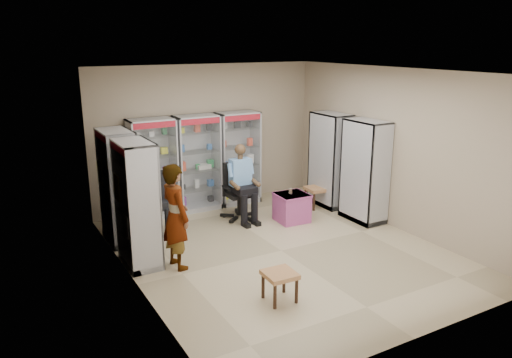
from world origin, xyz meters
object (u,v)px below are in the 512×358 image
office_chair (239,191)px  standing_man (176,216)px  cabinet_back_left (153,169)px  woven_stool_a (317,197)px  cabinet_right_near (365,171)px  woven_stool_b (280,286)px  cabinet_right_far (330,160)px  pink_trunk (292,208)px  cabinet_back_mid (197,163)px  cabinet_left_far (119,187)px  cabinet_left_near (137,204)px  seated_shopkeeper (240,184)px  wooden_chair (154,206)px  cabinet_back_right (238,158)px

office_chair → standing_man: bearing=-141.1°
cabinet_back_left → woven_stool_a: size_ratio=4.53×
cabinet_right_near → woven_stool_b: 3.77m
cabinet_right_far → pink_trunk: size_ratio=3.44×
cabinet_back_mid → cabinet_left_far: bearing=-153.7°
office_chair → cabinet_left_far: bearing=-179.6°
cabinet_left_near → woven_stool_b: (1.31, -2.11, -0.79)m
cabinet_back_mid → office_chair: (0.48, -0.93, -0.44)m
seated_shopkeeper → woven_stool_a: (1.77, -0.17, -0.50)m
standing_man → office_chair: bearing=-58.2°
cabinet_left_near → pink_trunk: size_ratio=3.44×
seated_shopkeeper → cabinet_left_far: bearing=179.2°
cabinet_back_left → woven_stool_b: size_ratio=4.75×
cabinet_left_near → wooden_chair: bearing=152.4°
cabinet_right_far → standing_man: cabinet_right_far is taller
cabinet_right_far → cabinet_right_near: size_ratio=1.00×
cabinet_back_mid → office_chair: bearing=-62.6°
cabinet_right_near → standing_man: (-3.99, -0.20, -0.16)m
wooden_chair → woven_stool_b: wooden_chair is taller
cabinet_left_far → seated_shopkeeper: size_ratio=1.39×
wooden_chair → cabinet_back_right: bearing=18.8°
woven_stool_a → standing_man: 3.92m
cabinet_back_left → standing_man: cabinet_back_left is taller
cabinet_back_left → office_chair: size_ratio=1.77×
cabinet_left_near → cabinet_back_left: bearing=155.4°
cabinet_back_mid → cabinet_back_right: size_ratio=1.00×
cabinet_left_near → wooden_chair: size_ratio=2.13×
cabinet_right_far → cabinet_right_near: (0.00, -1.10, 0.00)m
cabinet_back_mid → woven_stool_b: 4.25m
seated_shopkeeper → woven_stool_a: size_ratio=3.26×
wooden_chair → office_chair: bearing=-6.8°
office_chair → cabinet_right_far: bearing=-5.0°
wooden_chair → seated_shopkeeper: seated_shopkeeper is taller
cabinet_left_near → seated_shopkeeper: 2.60m
cabinet_back_mid → seated_shopkeeper: 1.13m
cabinet_back_right → office_chair: cabinet_back_right is taller
pink_trunk → woven_stool_a: bearing=25.6°
cabinet_right_far → woven_stool_b: bearing=133.7°
standing_man → woven_stool_b: bearing=-160.6°
cabinet_left_far → woven_stool_a: bearing=87.0°
woven_stool_a → cabinet_right_far: bearing=3.1°
cabinet_back_mid → cabinet_back_right: (0.95, 0.00, 0.00)m
cabinet_left_far → wooden_chair: (0.68, 0.20, -0.53)m
cabinet_right_near → cabinet_left_far: same height
cabinet_back_mid → woven_stool_b: bearing=-97.9°
cabinet_back_mid → cabinet_left_near: 2.77m
cabinet_left_near → cabinet_back_mid: bearing=137.2°
cabinet_back_mid → wooden_chair: 1.50m
cabinet_left_far → pink_trunk: cabinet_left_far is taller
cabinet_right_far → woven_stool_a: cabinet_right_far is taller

